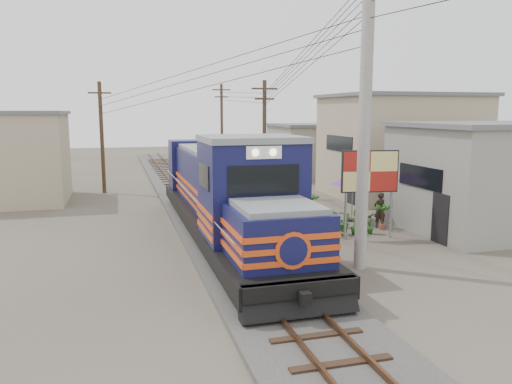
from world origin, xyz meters
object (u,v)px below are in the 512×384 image
object	(u,v)px
market_umbrella	(353,179)
vendor	(380,210)
locomotive	(226,195)
billboard	(370,174)

from	to	relation	value
market_umbrella	vendor	distance (m)	2.07
locomotive	billboard	world-z (taller)	locomotive
locomotive	vendor	bearing A→B (deg)	1.98
billboard	vendor	world-z (taller)	billboard
market_umbrella	vendor	bearing A→B (deg)	-69.94
locomotive	vendor	xyz separation A→B (m)	(7.08, 0.25, -1.04)
locomotive	billboard	bearing A→B (deg)	-13.73
billboard	vendor	distance (m)	2.87
locomotive	market_umbrella	bearing A→B (deg)	15.62
billboard	market_umbrella	distance (m)	3.38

